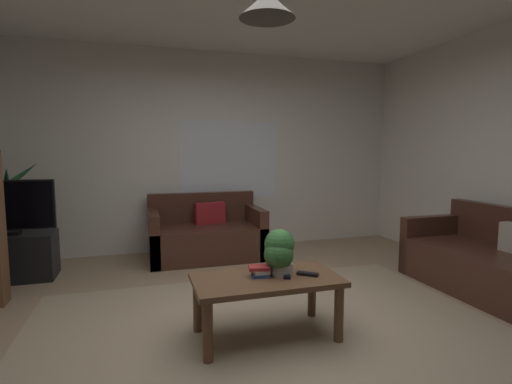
{
  "coord_description": "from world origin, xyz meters",
  "views": [
    {
      "loc": [
        -0.92,
        -2.74,
        1.39
      ],
      "look_at": [
        0.0,
        0.3,
        1.05
      ],
      "focal_mm": 27.13,
      "sensor_mm": 36.0,
      "label": 1
    }
  ],
  "objects_px": {
    "couch_right_side": "(487,263)",
    "tv_stand": "(10,257)",
    "tv": "(6,207)",
    "couch_under_window": "(206,236)",
    "remote_on_table_1": "(308,274)",
    "remote_on_table_0": "(287,275)",
    "book_on_table_1": "(261,272)",
    "potted_palm_corner": "(6,224)",
    "book_on_table_2": "(259,268)",
    "book_on_table_0": "(260,275)",
    "coffee_table": "(266,287)",
    "potted_plant_on_table": "(280,249)",
    "pendant_lamp": "(267,5)"
  },
  "relations": [
    {
      "from": "couch_right_side",
      "to": "tv_stand",
      "type": "xyz_separation_m",
      "value": [
        -4.64,
        1.73,
        -0.03
      ]
    },
    {
      "from": "tv",
      "to": "couch_under_window",
      "type": "bearing_deg",
      "value": 7.84
    },
    {
      "from": "remote_on_table_1",
      "to": "tv",
      "type": "distance_m",
      "value": 3.28
    },
    {
      "from": "remote_on_table_0",
      "to": "tv_stand",
      "type": "xyz_separation_m",
      "value": [
        -2.39,
        2.03,
        -0.22
      ]
    },
    {
      "from": "couch_right_side",
      "to": "remote_on_table_1",
      "type": "relative_size",
      "value": 9.46
    },
    {
      "from": "remote_on_table_0",
      "to": "tv",
      "type": "distance_m",
      "value": 3.14
    },
    {
      "from": "book_on_table_1",
      "to": "potted_palm_corner",
      "type": "bearing_deg",
      "value": 134.1
    },
    {
      "from": "couch_under_window",
      "to": "book_on_table_2",
      "type": "bearing_deg",
      "value": -89.47
    },
    {
      "from": "couch_under_window",
      "to": "book_on_table_0",
      "type": "bearing_deg",
      "value": -89.31
    },
    {
      "from": "couch_right_side",
      "to": "book_on_table_0",
      "type": "xyz_separation_m",
      "value": [
        -2.44,
        -0.26,
        0.2
      ]
    },
    {
      "from": "coffee_table",
      "to": "couch_under_window",
      "type": "bearing_deg",
      "value": 91.72
    },
    {
      "from": "book_on_table_0",
      "to": "tv_stand",
      "type": "relative_size",
      "value": 0.14
    },
    {
      "from": "potted_plant_on_table",
      "to": "pendant_lamp",
      "type": "height_order",
      "value": "pendant_lamp"
    },
    {
      "from": "couch_under_window",
      "to": "book_on_table_0",
      "type": "relative_size",
      "value": 11.49
    },
    {
      "from": "coffee_table",
      "to": "book_on_table_0",
      "type": "bearing_deg",
      "value": 159.61
    },
    {
      "from": "couch_under_window",
      "to": "book_on_table_2",
      "type": "height_order",
      "value": "couch_under_window"
    },
    {
      "from": "coffee_table",
      "to": "tv_stand",
      "type": "xyz_separation_m",
      "value": [
        -2.24,
        2.01,
        -0.13
      ]
    },
    {
      "from": "tv_stand",
      "to": "potted_palm_corner",
      "type": "height_order",
      "value": "potted_palm_corner"
    },
    {
      "from": "remote_on_table_1",
      "to": "potted_palm_corner",
      "type": "relative_size",
      "value": 0.12
    },
    {
      "from": "couch_right_side",
      "to": "remote_on_table_1",
      "type": "bearing_deg",
      "value": -81.08
    },
    {
      "from": "book_on_table_1",
      "to": "couch_under_window",
      "type": "bearing_deg",
      "value": 90.87
    },
    {
      "from": "coffee_table",
      "to": "couch_right_side",
      "type": "bearing_deg",
      "value": 6.52
    },
    {
      "from": "couch_right_side",
      "to": "coffee_table",
      "type": "distance_m",
      "value": 2.42
    },
    {
      "from": "book_on_table_0",
      "to": "coffee_table",
      "type": "bearing_deg",
      "value": -20.39
    },
    {
      "from": "coffee_table",
      "to": "tv_stand",
      "type": "height_order",
      "value": "tv_stand"
    },
    {
      "from": "remote_on_table_1",
      "to": "potted_plant_on_table",
      "type": "distance_m",
      "value": 0.28
    },
    {
      "from": "couch_under_window",
      "to": "pendant_lamp",
      "type": "height_order",
      "value": "pendant_lamp"
    },
    {
      "from": "book_on_table_2",
      "to": "potted_palm_corner",
      "type": "bearing_deg",
      "value": 134.13
    },
    {
      "from": "book_on_table_1",
      "to": "potted_plant_on_table",
      "type": "relative_size",
      "value": 0.33
    },
    {
      "from": "coffee_table",
      "to": "tv",
      "type": "bearing_deg",
      "value": 138.43
    },
    {
      "from": "remote_on_table_1",
      "to": "tv",
      "type": "xyz_separation_m",
      "value": [
        -2.55,
        2.04,
        0.33
      ]
    },
    {
      "from": "book_on_table_2",
      "to": "remote_on_table_0",
      "type": "relative_size",
      "value": 0.95
    },
    {
      "from": "tv",
      "to": "potted_palm_corner",
      "type": "relative_size",
      "value": 0.74
    },
    {
      "from": "couch_right_side",
      "to": "pendant_lamp",
      "type": "bearing_deg",
      "value": -83.48
    },
    {
      "from": "potted_plant_on_table",
      "to": "coffee_table",
      "type": "bearing_deg",
      "value": -162.32
    },
    {
      "from": "book_on_table_0",
      "to": "book_on_table_2",
      "type": "height_order",
      "value": "book_on_table_2"
    },
    {
      "from": "book_on_table_1",
      "to": "potted_plant_on_table",
      "type": "xyz_separation_m",
      "value": [
        0.15,
        0.02,
        0.15
      ]
    },
    {
      "from": "coffee_table",
      "to": "book_on_table_2",
      "type": "distance_m",
      "value": 0.15
    },
    {
      "from": "coffee_table",
      "to": "potted_plant_on_table",
      "type": "bearing_deg",
      "value": 17.68
    },
    {
      "from": "tv_stand",
      "to": "potted_palm_corner",
      "type": "bearing_deg",
      "value": 107.59
    },
    {
      "from": "remote_on_table_1",
      "to": "tv",
      "type": "relative_size",
      "value": 0.17
    },
    {
      "from": "tv",
      "to": "pendant_lamp",
      "type": "height_order",
      "value": "pendant_lamp"
    },
    {
      "from": "book_on_table_0",
      "to": "book_on_table_1",
      "type": "xyz_separation_m",
      "value": [
        0.01,
        -0.0,
        0.03
      ]
    },
    {
      "from": "coffee_table",
      "to": "potted_palm_corner",
      "type": "height_order",
      "value": "potted_palm_corner"
    },
    {
      "from": "coffee_table",
      "to": "tv_stand",
      "type": "bearing_deg",
      "value": 138.12
    },
    {
      "from": "book_on_table_0",
      "to": "potted_plant_on_table",
      "type": "distance_m",
      "value": 0.24
    },
    {
      "from": "couch_right_side",
      "to": "book_on_table_2",
      "type": "distance_m",
      "value": 2.47
    },
    {
      "from": "remote_on_table_1",
      "to": "couch_right_side",
      "type": "bearing_deg",
      "value": 135.77
    },
    {
      "from": "book_on_table_0",
      "to": "remote_on_table_0",
      "type": "relative_size",
      "value": 0.78
    },
    {
      "from": "book_on_table_2",
      "to": "remote_on_table_0",
      "type": "bearing_deg",
      "value": -15.05
    }
  ]
}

